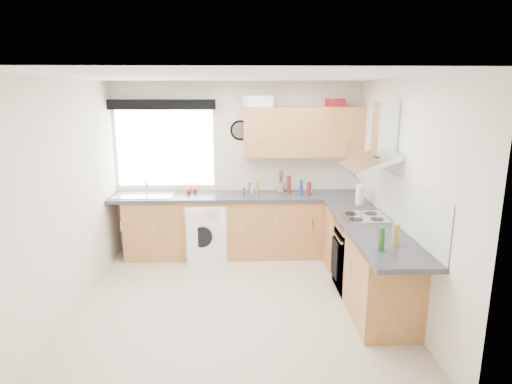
{
  "coord_description": "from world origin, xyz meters",
  "views": [
    {
      "loc": [
        0.08,
        -4.48,
        2.34
      ],
      "look_at": [
        0.25,
        0.85,
        1.1
      ],
      "focal_mm": 30.0,
      "sensor_mm": 36.0,
      "label": 1
    }
  ],
  "objects_px": {
    "upper_cabinets": "(303,132)",
    "washing_machine": "(203,231)",
    "oven": "(361,256)",
    "extractor_hood": "(377,145)"
  },
  "relations": [
    {
      "from": "upper_cabinets",
      "to": "washing_machine",
      "type": "bearing_deg",
      "value": -171.12
    },
    {
      "from": "extractor_hood",
      "to": "washing_machine",
      "type": "relative_size",
      "value": 0.96
    },
    {
      "from": "washing_machine",
      "to": "oven",
      "type": "bearing_deg",
      "value": -44.61
    },
    {
      "from": "oven",
      "to": "extractor_hood",
      "type": "relative_size",
      "value": 1.09
    },
    {
      "from": "oven",
      "to": "upper_cabinets",
      "type": "height_order",
      "value": "upper_cabinets"
    },
    {
      "from": "oven",
      "to": "upper_cabinets",
      "type": "xyz_separation_m",
      "value": [
        -0.55,
        1.32,
        1.38
      ]
    },
    {
      "from": "oven",
      "to": "washing_machine",
      "type": "bearing_deg",
      "value": 151.07
    },
    {
      "from": "extractor_hood",
      "to": "washing_machine",
      "type": "xyz_separation_m",
      "value": [
        -2.09,
        1.1,
        -1.37
      ]
    },
    {
      "from": "upper_cabinets",
      "to": "extractor_hood",
      "type": "bearing_deg",
      "value": -63.87
    },
    {
      "from": "washing_machine",
      "to": "extractor_hood",
      "type": "bearing_deg",
      "value": -43.43
    }
  ]
}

